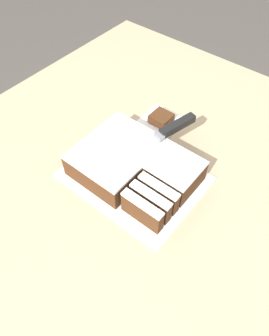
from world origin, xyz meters
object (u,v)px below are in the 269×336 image
(cake, at_px, (134,165))
(knife, at_px, (167,131))
(cake_board, at_px, (134,177))
(brownie, at_px, (161,118))

(cake, distance_m, knife, 0.13)
(cake_board, bearing_deg, knife, -5.25)
(cake, bearing_deg, brownie, 16.94)
(cake, xyz_separation_m, knife, (0.12, -0.02, 0.04))
(knife, bearing_deg, cake_board, 8.80)
(cake_board, height_order, knife, knife)
(cake_board, bearing_deg, brownie, 18.34)
(cake_board, height_order, brownie, brownie)
(cake, relative_size, knife, 1.02)
(cake_board, distance_m, cake, 0.04)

